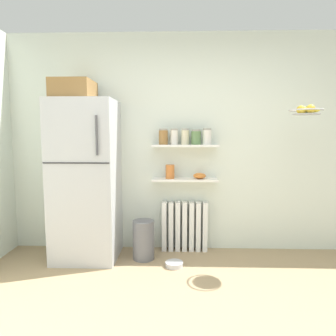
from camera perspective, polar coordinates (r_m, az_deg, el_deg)
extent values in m
plane|color=#9E8460|center=(2.65, 5.76, -26.17)|extent=(7.04, 7.04, 0.00)
cube|color=silver|center=(3.78, 4.40, 4.53)|extent=(7.04, 0.10, 2.60)
cube|color=#B7BABF|center=(3.60, -14.92, -2.23)|extent=(0.70, 0.63, 1.79)
cube|color=#262628|center=(3.27, -16.65, 0.89)|extent=(0.69, 0.01, 0.01)
cylinder|color=#4C4C51|center=(3.18, -13.06, 5.89)|extent=(0.02, 0.02, 0.40)
cube|color=olive|center=(3.63, -17.03, 13.62)|extent=(0.42, 0.44, 0.21)
cube|color=white|center=(3.82, -0.69, -10.69)|extent=(0.06, 0.12, 0.60)
cube|color=white|center=(3.82, 0.56, -10.71)|extent=(0.06, 0.12, 0.60)
cube|color=white|center=(3.82, 1.82, -10.71)|extent=(0.06, 0.12, 0.60)
cube|color=white|center=(3.82, 3.07, -10.72)|extent=(0.06, 0.12, 0.60)
cube|color=white|center=(3.82, 4.33, -10.71)|extent=(0.06, 0.12, 0.60)
cube|color=white|center=(3.82, 5.58, -10.71)|extent=(0.06, 0.12, 0.60)
cube|color=white|center=(3.83, 6.82, -10.69)|extent=(0.06, 0.12, 0.60)
cube|color=white|center=(3.66, 3.14, -2.16)|extent=(0.78, 0.22, 0.02)
cube|color=white|center=(3.62, 3.18, 4.15)|extent=(0.78, 0.22, 0.02)
cylinder|color=olive|center=(3.62, -0.86, 5.67)|extent=(0.11, 0.11, 0.17)
cylinder|color=gray|center=(3.62, -0.87, 7.13)|extent=(0.10, 0.10, 0.02)
cylinder|color=silver|center=(3.62, 1.16, 5.67)|extent=(0.09, 0.09, 0.17)
cylinder|color=gray|center=(3.62, 1.16, 7.13)|extent=(0.08, 0.08, 0.02)
cylinder|color=beige|center=(3.62, 3.19, 5.66)|extent=(0.09, 0.09, 0.17)
cylinder|color=gray|center=(3.62, 3.20, 7.14)|extent=(0.08, 0.08, 0.02)
cylinder|color=#5B7F4C|center=(3.62, 5.21, 5.56)|extent=(0.11, 0.11, 0.15)
cylinder|color=gray|center=(3.62, 5.22, 6.93)|extent=(0.10, 0.10, 0.02)
cylinder|color=silver|center=(3.63, 7.22, 5.64)|extent=(0.10, 0.10, 0.17)
cylinder|color=gray|center=(3.63, 7.24, 7.13)|extent=(0.10, 0.10, 0.02)
cylinder|color=#CC7033|center=(3.65, 0.38, -0.68)|extent=(0.11, 0.11, 0.16)
ellipsoid|color=orange|center=(3.66, 5.86, -1.45)|extent=(0.15, 0.15, 0.07)
cylinder|color=slate|center=(3.60, -4.55, -13.10)|extent=(0.24, 0.24, 0.44)
cylinder|color=#B7B7BC|center=(3.47, 1.15, -17.35)|extent=(0.19, 0.19, 0.05)
torus|color=#B2B2B7|center=(3.43, 24.15, 9.74)|extent=(0.33, 0.33, 0.01)
cylinder|color=#A8A8AD|center=(3.43, 24.12, 9.07)|extent=(0.27, 0.27, 0.01)
sphere|color=#7FAD38|center=(3.45, 24.55, 9.79)|extent=(0.08, 0.08, 0.08)
sphere|color=gold|center=(3.50, 23.35, 9.86)|extent=(0.09, 0.09, 0.09)
sphere|color=gold|center=(3.42, 23.77, 9.78)|extent=(0.07, 0.07, 0.07)
sphere|color=gold|center=(3.37, 24.86, 9.90)|extent=(0.08, 0.08, 0.08)
ellipsoid|color=yellow|center=(3.42, 24.97, 9.63)|extent=(0.14, 0.16, 0.05)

